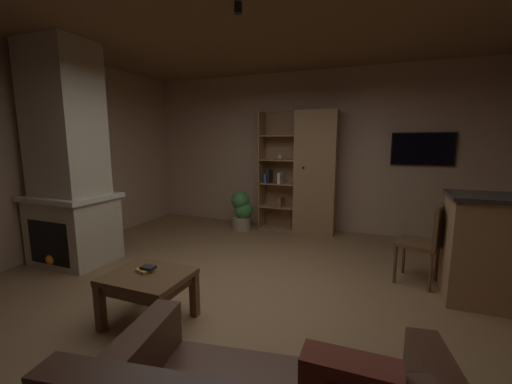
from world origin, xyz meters
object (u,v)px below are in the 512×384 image
Objects in this scene: table_book_0 at (144,270)px; wall_mounted_tv at (422,149)px; stone_fireplace at (68,167)px; bookshelf_cabinet at (311,173)px; coffee_table at (148,284)px; potted_floor_plant at (242,210)px; dining_chair at (426,239)px; table_book_1 at (148,267)px.

wall_mounted_tv reaches higher than table_book_0.
stone_fireplace is 1.33× the size of bookshelf_cabinet.
stone_fireplace is 3.07× the size of wall_mounted_tv.
coffee_table is (1.94, -0.85, -0.91)m from stone_fireplace.
potted_floor_plant is at bearing 97.67° from table_book_0.
table_book_0 is at bearing -102.80° from bookshelf_cabinet.
bookshelf_cabinet reaches higher than potted_floor_plant.
dining_chair is 3.11m from potted_floor_plant.
coffee_table is 5.31× the size of table_book_0.
dining_chair is (1.65, -1.61, -0.52)m from bookshelf_cabinet.
bookshelf_cabinet is 2.30× the size of wall_mounted_tv.
potted_floor_plant is (-0.41, 3.04, -0.10)m from table_book_0.
stone_fireplace is 4.46m from dining_chair.
table_book_1 is at bearing -143.97° from dining_chair.
table_book_1 is (-0.73, -3.35, -0.55)m from bookshelf_cabinet.
coffee_table is 0.76× the size of wall_mounted_tv.
coffee_table is 2.96m from dining_chair.
table_book_0 is 0.14× the size of wall_mounted_tv.
table_book_0 is (-0.76, -3.36, -0.57)m from bookshelf_cabinet.
stone_fireplace is 2.81m from potted_floor_plant.
coffee_table is 0.76× the size of dining_chair.
coffee_table is 0.14m from table_book_1.
potted_floor_plant is 3.15m from wall_mounted_tv.
stone_fireplace is 3.94× the size of potted_floor_plant.
bookshelf_cabinet is 1.79m from wall_mounted_tv.
potted_floor_plant reaches higher than table_book_0.
potted_floor_plant is (-1.17, -0.33, -0.68)m from bookshelf_cabinet.
wall_mounted_tv is at bearing 6.95° from bookshelf_cabinet.
table_book_1 is (1.91, -0.80, -0.78)m from stone_fireplace.
dining_chair is (2.39, 1.74, 0.03)m from table_book_1.
bookshelf_cabinet is 3.50m from table_book_0.
stone_fireplace is 2.30m from coffee_table.
dining_chair is 2.06m from wall_mounted_tv.
wall_mounted_tv is at bearing 55.95° from coffee_table.
bookshelf_cabinet is (2.65, 2.54, -0.23)m from stone_fireplace.
potted_floor_plant reaches higher than coffee_table.
bookshelf_cabinet is at bearing -173.05° from wall_mounted_tv.
potted_floor_plant is (1.47, 2.22, -0.91)m from stone_fireplace.
stone_fireplace is 5.17m from wall_mounted_tv.
table_book_1 is 0.13× the size of dining_chair.
coffee_table is at bearing -23.55° from stone_fireplace.
dining_chair is (2.42, 1.75, 0.05)m from table_book_0.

